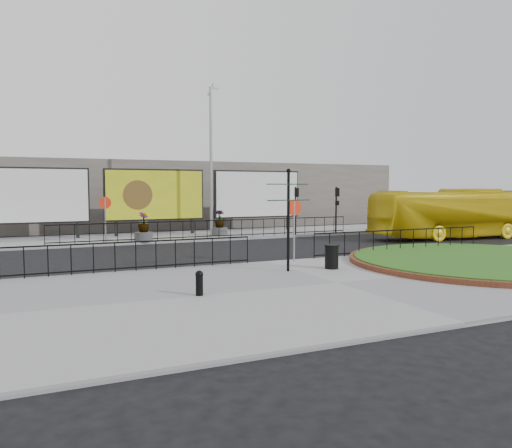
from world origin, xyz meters
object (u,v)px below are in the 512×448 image
planter_b (220,225)px  lamp_post (211,159)px  bollard (199,282)px  bus (455,214)px  billboard_mid (155,195)px  fingerpost_sign (288,210)px  litter_bin (332,257)px  planter_a (144,230)px

planter_b → lamp_post: bearing=168.5°
bollard → bus: (19.18, 9.39, 1.00)m
lamp_post → bus: bearing=-26.5°
billboard_mid → lamp_post: 4.23m
fingerpost_sign → bus: fingerpost_sign is taller
litter_bin → planter_a: 12.79m
bus → planter_a: 18.41m
lamp_post → litter_bin: size_ratio=10.56×
fingerpost_sign → bollard: (-4.08, -2.49, -1.80)m
planter_a → bus: bearing=-15.7°
litter_bin → planter_b: bearing=87.2°
litter_bin → bus: bus is taller
billboard_mid → litter_bin: bearing=-79.7°
planter_b → planter_a: bearing=-163.3°
lamp_post → planter_b: lamp_post is taller
billboard_mid → planter_b: (3.50, -2.07, -1.86)m
billboard_mid → planter_a: bearing=-112.7°
litter_bin → planter_b: (0.67, 13.53, 0.18)m
billboard_mid → fingerpost_sign: (1.12, -15.45, -0.30)m
fingerpost_sign → bus: 16.62m
billboard_mid → bollard: billboard_mid is taller
billboard_mid → litter_bin: 15.99m
bollard → planter_b: bearing=67.8°
litter_bin → planter_b: size_ratio=0.55×
fingerpost_sign → planter_b: 13.68m
bus → planter_a: (-17.71, 4.98, -0.76)m
lamp_post → planter_b: bearing=-11.5°
fingerpost_sign → litter_bin: fingerpost_sign is taller
planter_a → billboard_mid: bearing=67.3°
bollard → planter_a: size_ratio=0.43×
litter_bin → bus: size_ratio=0.08×
lamp_post → planter_a: size_ratio=5.74×
lamp_post → planter_a: bearing=-160.4°
billboard_mid → lamp_post: bearing=-33.3°
fingerpost_sign → planter_b: fingerpost_sign is taller
lamp_post → fingerpost_sign: size_ratio=2.55×
billboard_mid → lamp_post: size_ratio=0.67×
planter_a → lamp_post: bearing=19.6°
bus → bollard: bearing=122.3°
billboard_mid → bollard: size_ratio=8.96×
billboard_mid → fingerpost_sign: bearing=-85.9°
litter_bin → planter_a: planter_a is taller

